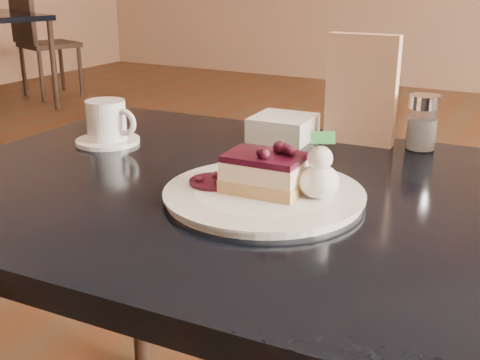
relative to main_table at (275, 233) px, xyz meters
The scene contains 9 objects.
main_table is the anchor object (origin of this frame).
dessert_plate 0.09m from the main_table, 87.12° to the right, with size 0.28×0.28×0.01m, color white.
cheesecake_slice 0.12m from the main_table, 87.12° to the right, with size 0.11×0.08×0.05m.
whipped_cream 0.14m from the main_table, 22.31° to the right, with size 0.06×0.06×0.05m.
berry_sauce 0.13m from the main_table, 144.22° to the right, with size 0.07×0.07×0.01m, color #3B0F26.
coffee_set 0.40m from the main_table, 169.19° to the left, with size 0.13×0.12×0.08m.
menu_card 0.34m from the main_table, 84.81° to the left, with size 0.13×0.03×0.20m, color beige.
sugar_shaker 0.36m from the main_table, 65.65° to the left, with size 0.05×0.05×0.10m.
napkin_stack 0.29m from the main_table, 112.99° to the left, with size 0.11×0.11×0.05m, color white.
Camera 1 is at (0.49, -0.35, 0.99)m, focal length 45.00 mm.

